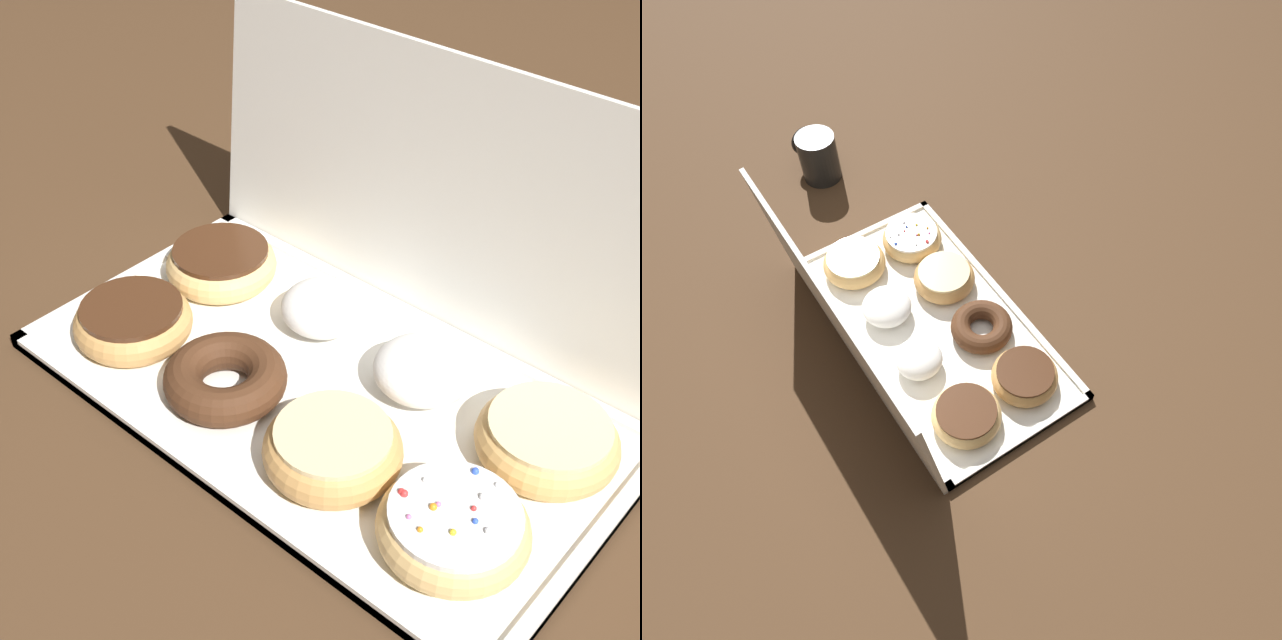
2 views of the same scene
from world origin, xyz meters
TOP-DOWN VIEW (x-y plane):
  - ground_plane at (0.00, 0.00)m, footprint 3.00×3.00m
  - donut_box at (0.00, 0.00)m, footprint 0.54×0.29m
  - box_lid_open at (0.00, 0.16)m, footprint 0.54×0.04m
  - chocolate_frosted_donut_0 at (-0.18, -0.06)m, footprint 0.11×0.11m
  - chocolate_cake_ring_donut_1 at (-0.06, -0.06)m, footprint 0.11×0.11m
  - glazed_ring_donut_2 at (0.07, -0.06)m, footprint 0.11×0.11m
  - sprinkle_donut_3 at (0.18, -0.06)m, footprint 0.12×0.12m
  - chocolate_frosted_donut_4 at (-0.19, 0.06)m, footprint 0.11×0.11m
  - powdered_filled_donut_5 at (-0.06, 0.07)m, footprint 0.08×0.08m
  - powdered_filled_donut_6 at (0.07, 0.06)m, footprint 0.09×0.09m
  - glazed_ring_donut_7 at (0.19, 0.06)m, footprint 0.12×0.12m

SIDE VIEW (x-z plane):
  - ground_plane at x=0.00m, z-range 0.00..0.00m
  - donut_box at x=0.00m, z-range 0.00..0.01m
  - chocolate_cake_ring_donut_1 at x=-0.06m, z-range 0.01..0.05m
  - sprinkle_donut_3 at x=0.18m, z-range 0.01..0.05m
  - chocolate_frosted_donut_0 at x=-0.18m, z-range 0.01..0.05m
  - chocolate_frosted_donut_4 at x=-0.19m, z-range 0.01..0.05m
  - glazed_ring_donut_7 at x=0.19m, z-range 0.01..0.05m
  - glazed_ring_donut_2 at x=0.07m, z-range 0.01..0.05m
  - powdered_filled_donut_6 at x=0.07m, z-range 0.01..0.06m
  - powdered_filled_donut_5 at x=-0.06m, z-range 0.01..0.06m
  - box_lid_open at x=0.00m, z-range 0.00..0.27m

